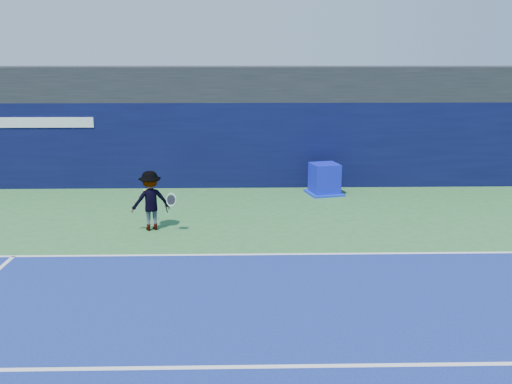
% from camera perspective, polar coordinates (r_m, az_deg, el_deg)
% --- Properties ---
extents(ground, '(80.00, 80.00, 0.00)m').
position_cam_1_polar(ground, '(10.79, -3.37, -11.72)').
color(ground, '#337136').
rests_on(ground, ground).
extents(baseline, '(24.00, 0.10, 0.01)m').
position_cam_1_polar(baseline, '(13.56, -2.93, -6.27)').
color(baseline, white).
rests_on(baseline, ground).
extents(service_line, '(24.00, 0.10, 0.01)m').
position_cam_1_polar(service_line, '(9.02, -3.82, -17.09)').
color(service_line, white).
rests_on(service_line, ground).
extents(stadium_band, '(36.00, 3.00, 1.20)m').
position_cam_1_polar(stadium_band, '(21.28, -2.43, 10.82)').
color(stadium_band, black).
rests_on(stadium_band, back_wall_assembly).
extents(back_wall_assembly, '(36.00, 1.03, 3.00)m').
position_cam_1_polar(back_wall_assembly, '(20.49, -2.43, 4.82)').
color(back_wall_assembly, '#090C32').
rests_on(back_wall_assembly, ground).
extents(equipment_cart, '(1.32, 1.32, 1.05)m').
position_cam_1_polar(equipment_cart, '(19.42, 6.85, 1.18)').
color(equipment_cart, '#0D14C1').
rests_on(equipment_cart, ground).
extents(tennis_player, '(1.33, 0.90, 1.61)m').
position_cam_1_polar(tennis_player, '(15.52, -10.49, -0.85)').
color(tennis_player, silver).
rests_on(tennis_player, ground).
extents(tennis_ball, '(0.07, 0.07, 0.07)m').
position_cam_1_polar(tennis_ball, '(16.08, -11.07, 0.14)').
color(tennis_ball, '#F2F41B').
rests_on(tennis_ball, ground).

